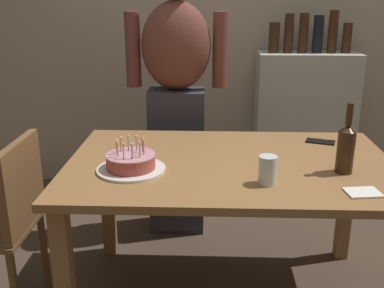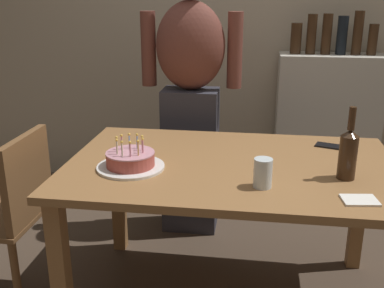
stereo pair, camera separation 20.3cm
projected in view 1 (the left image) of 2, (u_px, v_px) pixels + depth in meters
back_wall at (224, 17)px, 3.40m from camera, size 5.20×0.10×2.60m
dining_table at (230, 181)px, 2.14m from camera, size 1.50×0.96×0.74m
birthday_cake at (131, 163)px, 1.99m from camera, size 0.30×0.30×0.15m
water_glass_near at (268, 170)px, 1.85m from camera, size 0.07×0.07×0.12m
wine_bottle at (346, 147)px, 1.95m from camera, size 0.07×0.07×0.31m
cell_phone at (320, 142)px, 2.38m from camera, size 0.16×0.11×0.01m
napkin_stack at (363, 193)px, 1.77m from camera, size 0.14×0.11×0.01m
person_man_bearded at (177, 97)px, 2.78m from camera, size 0.61×0.27×1.66m
dining_chair at (4, 216)px, 2.07m from camera, size 0.42×0.42×0.87m
shelf_cabinet at (304, 123)px, 3.41m from camera, size 0.72×0.30×1.36m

